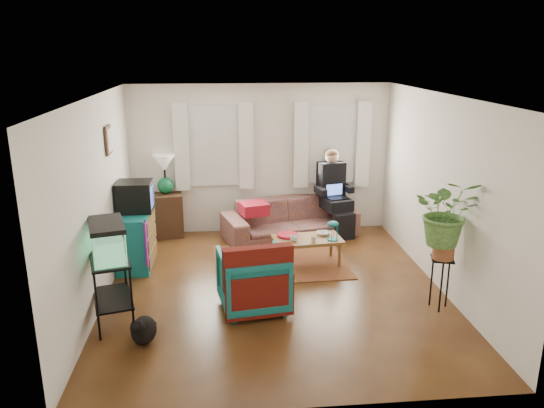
{
  "coord_description": "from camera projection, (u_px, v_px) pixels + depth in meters",
  "views": [
    {
      "loc": [
        -0.68,
        -6.58,
        3.17
      ],
      "look_at": [
        0.0,
        0.4,
        1.1
      ],
      "focal_mm": 35.0,
      "sensor_mm": 36.0,
      "label": 1
    }
  ],
  "objects": [
    {
      "name": "plant_stand",
      "position": [
        440.0,
        283.0,
        6.63
      ],
      "size": [
        0.35,
        0.35,
        0.68
      ],
      "primitive_type": "cube",
      "rotation": [
        0.0,
        0.0,
        -0.29
      ],
      "color": "black",
      "rests_on": "floor"
    },
    {
      "name": "seated_person",
      "position": [
        333.0,
        195.0,
        9.32
      ],
      "size": [
        0.73,
        0.82,
        1.36
      ],
      "primitive_type": null,
      "rotation": [
        0.0,
        0.0,
        0.26
      ],
      "color": "black",
      "rests_on": "sofa"
    },
    {
      "name": "curtains_left",
      "position": [
        214.0,
        147.0,
        9.02
      ],
      "size": [
        1.36,
        0.06,
        1.5
      ],
      "primitive_type": "cube",
      "color": "white",
      "rests_on": "wall_back"
    },
    {
      "name": "window_left",
      "position": [
        214.0,
        146.0,
        9.09
      ],
      "size": [
        1.08,
        0.04,
        1.38
      ],
      "primitive_type": "cube",
      "color": "white",
      "rests_on": "wall_back"
    },
    {
      "name": "wall_back",
      "position": [
        260.0,
        159.0,
        9.26
      ],
      "size": [
        4.5,
        0.01,
        2.6
      ],
      "primitive_type": "cube",
      "color": "silver",
      "rests_on": "floor"
    },
    {
      "name": "dresser",
      "position": [
        136.0,
        239.0,
        7.92
      ],
      "size": [
        0.47,
        0.94,
        0.84
      ],
      "primitive_type": "cube",
      "rotation": [
        0.0,
        0.0,
        -0.01
      ],
      "color": "navy",
      "rests_on": "floor"
    },
    {
      "name": "coffee_table",
      "position": [
        307.0,
        251.0,
        8.03
      ],
      "size": [
        1.07,
        0.65,
        0.42
      ],
      "primitive_type": "cube",
      "rotation": [
        0.0,
        0.0,
        0.1
      ],
      "color": "brown",
      "rests_on": "floor"
    },
    {
      "name": "floor",
      "position": [
        275.0,
        289.0,
        7.24
      ],
      "size": [
        4.5,
        5.0,
        0.01
      ],
      "primitive_type": "cube",
      "color": "#4F2B14",
      "rests_on": "ground"
    },
    {
      "name": "birdcage",
      "position": [
        333.0,
        230.0,
        7.86
      ],
      "size": [
        0.18,
        0.18,
        0.3
      ],
      "primitive_type": null,
      "rotation": [
        0.0,
        0.0,
        0.1
      ],
      "color": "#115B6B",
      "rests_on": "coffee_table"
    },
    {
      "name": "aquarium_stand",
      "position": [
        112.0,
        291.0,
        6.22
      ],
      "size": [
        0.61,
        0.84,
        0.84
      ],
      "primitive_type": "cube",
      "rotation": [
        0.0,
        0.0,
        0.27
      ],
      "color": "black",
      "rests_on": "floor"
    },
    {
      "name": "serape_throw",
      "position": [
        259.0,
        275.0,
        6.27
      ],
      "size": [
        0.86,
        0.32,
        0.69
      ],
      "primitive_type": "cube",
      "rotation": [
        0.0,
        0.0,
        0.15
      ],
      "color": "#9E0A0A",
      "rests_on": "armchair"
    },
    {
      "name": "curtains_right",
      "position": [
        332.0,
        145.0,
        9.21
      ],
      "size": [
        1.36,
        0.06,
        1.5
      ],
      "primitive_type": "cube",
      "color": "white",
      "rests_on": "wall_back"
    },
    {
      "name": "armchair",
      "position": [
        253.0,
        277.0,
        6.62
      ],
      "size": [
        0.92,
        0.88,
        0.83
      ],
      "primitive_type": "imported",
      "rotation": [
        0.0,
        0.0,
        3.3
      ],
      "color": "navy",
      "rests_on": "floor"
    },
    {
      "name": "picture_frame",
      "position": [
        109.0,
        140.0,
        7.29
      ],
      "size": [
        0.04,
        0.32,
        0.4
      ],
      "primitive_type": "cube",
      "color": "#3D2616",
      "rests_on": "wall_left"
    },
    {
      "name": "potted_plant",
      "position": [
        446.0,
        222.0,
        6.4
      ],
      "size": [
        0.93,
        0.86,
        0.86
      ],
      "primitive_type": "imported",
      "rotation": [
        0.0,
        0.0,
        -0.29
      ],
      "color": "#599947",
      "rests_on": "plant_stand"
    },
    {
      "name": "window_right",
      "position": [
        331.0,
        144.0,
        9.28
      ],
      "size": [
        1.08,
        0.04,
        1.38
      ],
      "primitive_type": "cube",
      "color": "white",
      "rests_on": "wall_back"
    },
    {
      "name": "area_rug",
      "position": [
        280.0,
        261.0,
        8.16
      ],
      "size": [
        2.07,
        1.68,
        0.01
      ],
      "primitive_type": "cube",
      "rotation": [
        0.0,
        0.0,
        0.04
      ],
      "color": "maroon",
      "rests_on": "floor"
    },
    {
      "name": "wall_left",
      "position": [
        97.0,
        203.0,
        6.66
      ],
      "size": [
        0.01,
        5.0,
        2.6
      ],
      "primitive_type": "cube",
      "color": "silver",
      "rests_on": "floor"
    },
    {
      "name": "cup_a",
      "position": [
        294.0,
        238.0,
        7.82
      ],
      "size": [
        0.13,
        0.13,
        0.09
      ],
      "primitive_type": "imported",
      "rotation": [
        0.0,
        0.0,
        0.1
      ],
      "color": "white",
      "rests_on": "coffee_table"
    },
    {
      "name": "cup_b",
      "position": [
        313.0,
        239.0,
        7.81
      ],
      "size": [
        0.1,
        0.1,
        0.09
      ],
      "primitive_type": "imported",
      "rotation": [
        0.0,
        0.0,
        0.1
      ],
      "color": "beige",
      "rests_on": "coffee_table"
    },
    {
      "name": "side_table",
      "position": [
        167.0,
        214.0,
        9.25
      ],
      "size": [
        0.59,
        0.59,
        0.76
      ],
      "primitive_type": "cube",
      "rotation": [
        0.0,
        0.0,
        0.15
      ],
      "color": "#3A2416",
      "rests_on": "floor"
    },
    {
      "name": "crt_tv",
      "position": [
        135.0,
        196.0,
        7.83
      ],
      "size": [
        0.52,
        0.47,
        0.45
      ],
      "primitive_type": "cube",
      "rotation": [
        0.0,
        0.0,
        -0.01
      ],
      "color": "black",
      "rests_on": "dresser"
    },
    {
      "name": "ceiling",
      "position": [
        275.0,
        96.0,
        6.5
      ],
      "size": [
        4.5,
        5.0,
        0.01
      ],
      "primitive_type": "cube",
      "color": "white",
      "rests_on": "wall_back"
    },
    {
      "name": "wall_front",
      "position": [
        305.0,
        278.0,
        4.48
      ],
      "size": [
        4.5,
        0.01,
        2.6
      ],
      "primitive_type": "cube",
      "color": "silver",
      "rests_on": "floor"
    },
    {
      "name": "black_cat",
      "position": [
        144.0,
        327.0,
        5.89
      ],
      "size": [
        0.37,
        0.48,
        0.37
      ],
      "primitive_type": "ellipsoid",
      "rotation": [
        0.0,
        0.0,
        -0.21
      ],
      "color": "black",
      "rests_on": "floor"
    },
    {
      "name": "bowl",
      "position": [
        324.0,
        233.0,
        8.1
      ],
      "size": [
        0.22,
        0.22,
        0.05
      ],
      "primitive_type": "imported",
      "rotation": [
        0.0,
        0.0,
        0.1
      ],
      "color": "white",
      "rests_on": "coffee_table"
    },
    {
      "name": "aquarium",
      "position": [
        107.0,
        240.0,
        6.04
      ],
      "size": [
        0.54,
        0.76,
        0.44
      ],
      "primitive_type": "cube",
      "rotation": [
        0.0,
        0.0,
        0.27
      ],
      "color": "#7FD899",
      "rests_on": "aquarium_stand"
    },
    {
      "name": "wall_right",
      "position": [
        442.0,
        194.0,
        7.08
      ],
      "size": [
        0.01,
        5.0,
        2.6
      ],
      "primitive_type": "cube",
      "color": "silver",
      "rests_on": "floor"
    },
    {
      "name": "snack_tray",
      "position": [
        288.0,
        235.0,
        8.04
      ],
      "size": [
        0.34,
        0.34,
        0.04
      ],
      "primitive_type": "cylinder",
      "rotation": [
        0.0,
        0.0,
        0.1
      ],
      "color": "#B21414",
      "rests_on": "coffee_table"
    },
    {
      "name": "sofa",
      "position": [
        290.0,
        213.0,
        9.11
      ],
      "size": [
        2.43,
        1.46,
        0.89
      ],
      "primitive_type": "imported",
      "rotation": [
        0.0,
        0.0,
        0.26
      ],
      "color": "brown",
      "rests_on": "floor"
    },
    {
      "name": "table_lamp",
      "position": [
        165.0,
        175.0,
        9.05
      ],
      "size": [
        0.44,
        0.44,
        0.69
      ],
      "primitive_type": null,
      "rotation": [
        0.0,
        0.0,
        0.15
      ],
      "color": "white",
      "rests_on": "side_table"
    }
  ]
}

